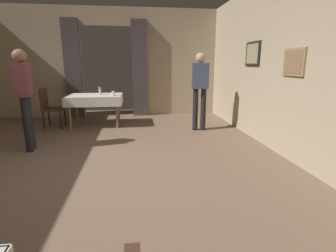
% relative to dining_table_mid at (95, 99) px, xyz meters
% --- Properties ---
extents(ground, '(10.08, 10.08, 0.00)m').
position_rel_dining_table_mid_xyz_m(ground, '(0.21, -2.92, -0.66)').
color(ground, '#7A604C').
extents(wall_right, '(0.16, 8.40, 3.00)m').
position_rel_dining_table_mid_xyz_m(wall_right, '(3.41, -2.92, 0.84)').
color(wall_right, tan).
rests_on(wall_right, ground).
extents(wall_back, '(6.40, 0.27, 3.00)m').
position_rel_dining_table_mid_xyz_m(wall_back, '(0.21, 1.26, 0.86)').
color(wall_back, tan).
rests_on(wall_back, ground).
extents(dining_table_mid, '(1.30, 0.94, 0.75)m').
position_rel_dining_table_mid_xyz_m(dining_table_mid, '(0.00, 0.00, 0.00)').
color(dining_table_mid, olive).
rests_on(dining_table_mid, ground).
extents(chair_mid_left, '(0.44, 0.44, 0.93)m').
position_rel_dining_table_mid_xyz_m(chair_mid_left, '(-1.04, -0.09, -0.15)').
color(chair_mid_left, black).
rests_on(chair_mid_left, ground).
extents(flower_vase_mid, '(0.07, 0.07, 0.19)m').
position_rel_dining_table_mid_xyz_m(flower_vase_mid, '(0.12, 0.08, 0.19)').
color(flower_vase_mid, silver).
rests_on(flower_vase_mid, dining_table_mid).
extents(glass_mid_b, '(0.08, 0.08, 0.11)m').
position_rel_dining_table_mid_xyz_m(glass_mid_b, '(0.47, -0.23, 0.14)').
color(glass_mid_b, silver).
rests_on(glass_mid_b, dining_table_mid).
extents(person_waiter_by_doorway, '(0.39, 0.27, 1.72)m').
position_rel_dining_table_mid_xyz_m(person_waiter_by_doorway, '(2.41, -0.79, 0.36)').
color(person_waiter_by_doorway, black).
rests_on(person_waiter_by_doorway, ground).
extents(person_diner_standing_aside, '(0.26, 0.39, 1.72)m').
position_rel_dining_table_mid_xyz_m(person_diner_standing_aside, '(-0.88, -1.78, 0.36)').
color(person_diner_standing_aside, black).
rests_on(person_diner_standing_aside, ground).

